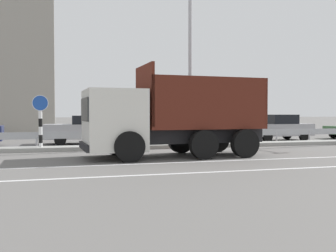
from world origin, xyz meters
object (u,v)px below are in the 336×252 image
Objects in this scene: median_road_sign at (40,122)px; street_lamp_2 at (191,29)px; dump_truck at (153,123)px; parked_car_5 at (278,128)px; parked_car_4 at (191,128)px; parked_car_3 at (88,129)px.

street_lamp_2 reaches higher than median_road_sign.
dump_truck reaches higher than parked_car_5.
street_lamp_2 is 2.07× the size of parked_car_4.
street_lamp_2 reaches higher than parked_car_5.
street_lamp_2 is (6.84, -0.03, 4.39)m from median_road_sign.
dump_truck is at bearing 120.88° from parked_car_5.
parked_car_5 is at bearing 12.68° from median_road_sign.
street_lamp_2 is at bearing 110.34° from parked_car_5.
parked_car_3 is 5.85m from parked_car_4.
median_road_sign is 4.33m from parked_car_3.
dump_truck is 0.67× the size of street_lamp_2.
median_road_sign is 8.13m from street_lamp_2.
parked_car_4 reaches higher than parked_car_5.
parked_car_3 is (2.30, 3.64, -0.48)m from median_road_sign.
parked_car_3 is at bearing 11.57° from dump_truck.
dump_truck is 1.38× the size of parked_car_4.
parked_car_5 is at bearing -99.31° from parked_car_4.
median_road_sign is at bearing 179.71° from street_lamp_2.
parked_car_4 reaches higher than parked_car_3.
parked_car_3 is 1.08× the size of parked_car_5.
parked_car_4 is (4.06, 7.24, -0.49)m from dump_truck.
street_lamp_2 is at bearing -39.73° from dump_truck.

